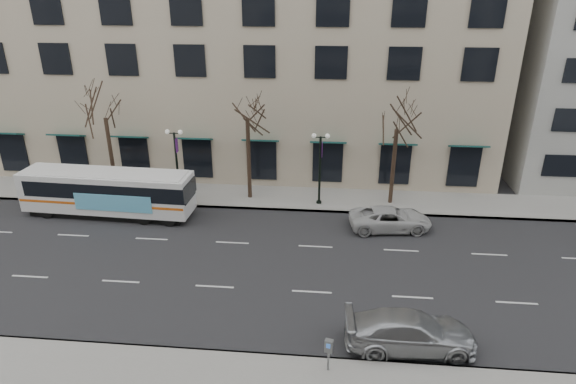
# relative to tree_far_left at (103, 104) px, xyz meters

# --- Properties ---
(ground) EXTENTS (160.00, 160.00, 0.00)m
(ground) POSITION_rel_tree_far_left_xyz_m (10.00, -8.80, -6.70)
(ground) COLOR black
(ground) RESTS_ON ground
(sidewalk_far) EXTENTS (80.00, 4.00, 0.15)m
(sidewalk_far) POSITION_rel_tree_far_left_xyz_m (15.00, 0.20, -6.62)
(sidewalk_far) COLOR gray
(sidewalk_far) RESTS_ON ground
(building_hotel) EXTENTS (40.00, 20.00, 24.00)m
(building_hotel) POSITION_rel_tree_far_left_xyz_m (8.00, 12.20, 5.30)
(building_hotel) COLOR tan
(building_hotel) RESTS_ON ground
(tree_far_left) EXTENTS (3.60, 3.60, 8.34)m
(tree_far_left) POSITION_rel_tree_far_left_xyz_m (0.00, 0.00, 0.00)
(tree_far_left) COLOR black
(tree_far_left) RESTS_ON ground
(tree_far_mid) EXTENTS (3.60, 3.60, 8.55)m
(tree_far_mid) POSITION_rel_tree_far_left_xyz_m (10.00, 0.00, 0.21)
(tree_far_mid) COLOR black
(tree_far_mid) RESTS_ON ground
(tree_far_right) EXTENTS (3.60, 3.60, 8.06)m
(tree_far_right) POSITION_rel_tree_far_left_xyz_m (20.00, 0.00, -0.28)
(tree_far_right) COLOR black
(tree_far_right) RESTS_ON ground
(lamp_post_left) EXTENTS (1.22, 0.45, 5.21)m
(lamp_post_left) POSITION_rel_tree_far_left_xyz_m (5.01, -0.60, -3.75)
(lamp_post_left) COLOR black
(lamp_post_left) RESTS_ON ground
(lamp_post_right) EXTENTS (1.22, 0.45, 5.21)m
(lamp_post_right) POSITION_rel_tree_far_left_xyz_m (15.01, -0.60, -3.75)
(lamp_post_right) COLOR black
(lamp_post_right) RESTS_ON ground
(city_bus) EXTENTS (11.44, 2.98, 3.07)m
(city_bus) POSITION_rel_tree_far_left_xyz_m (1.16, -3.43, -5.02)
(city_bus) COLOR white
(city_bus) RESTS_ON ground
(silver_car) EXTENTS (5.65, 2.53, 1.61)m
(silver_car) POSITION_rel_tree_far_left_xyz_m (19.32, -14.72, -5.89)
(silver_car) COLOR #AFB2B8
(silver_car) RESTS_ON ground
(white_pickup) EXTENTS (5.36, 2.95, 1.42)m
(white_pickup) POSITION_rel_tree_far_left_xyz_m (19.58, -3.79, -5.99)
(white_pickup) COLOR #B9B9B9
(white_pickup) RESTS_ON ground
(pay_station) EXTENTS (0.36, 0.28, 1.47)m
(pay_station) POSITION_rel_tree_far_left_xyz_m (15.89, -16.54, -5.48)
(pay_station) COLOR slate
(pay_station) RESTS_ON sidewalk_near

